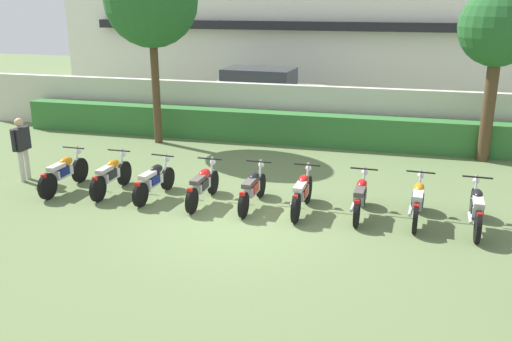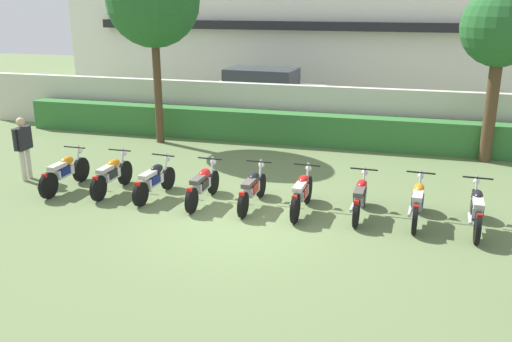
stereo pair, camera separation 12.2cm
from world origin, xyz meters
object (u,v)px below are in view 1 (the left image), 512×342
tree_near_inspector (151,1)px  motorcycle_in_row_8 (476,208)px  motorcycle_in_row_4 (252,188)px  motorcycle_in_row_1 (111,175)px  tree_far_side (499,29)px  motorcycle_in_row_0 (64,172)px  motorcycle_in_row_3 (203,185)px  motorcycle_in_row_7 (418,201)px  motorcycle_in_row_6 (360,197)px  motorcycle_in_row_5 (302,192)px  inspector_person (22,144)px  parked_car (263,93)px  motorcycle_in_row_2 (154,180)px

tree_near_inspector → motorcycle_in_row_8: size_ratio=2.97×
motorcycle_in_row_4 → motorcycle_in_row_1: bearing=91.4°
tree_far_side → motorcycle_in_row_0: (-10.26, -5.40, -3.25)m
motorcycle_in_row_3 → motorcycle_in_row_7: (4.75, 0.12, 0.02)m
motorcycle_in_row_7 → motorcycle_in_row_8: motorcycle_in_row_8 is taller
motorcycle_in_row_8 → motorcycle_in_row_6: bearing=89.3°
motorcycle_in_row_6 → motorcycle_in_row_5: bearing=96.1°
motorcycle_in_row_7 → inspector_person: inspector_person is taller
tree_far_side → motorcycle_in_row_7: tree_far_side is taller
parked_car → tree_near_inspector: (-2.29, -4.88, 3.50)m
tree_near_inspector → tree_far_side: (10.00, 0.46, -0.73)m
parked_car → motorcycle_in_row_6: 10.70m
motorcycle_in_row_4 → motorcycle_in_row_8: (4.73, -0.06, 0.02)m
motorcycle_in_row_8 → motorcycle_in_row_2: bearing=92.2°
motorcycle_in_row_5 → motorcycle_in_row_7: size_ratio=1.00×
motorcycle_in_row_6 → motorcycle_in_row_7: 1.19m
motorcycle_in_row_1 → inspector_person: bearing=84.3°
motorcycle_in_row_2 → motorcycle_in_row_6: (4.79, 0.10, 0.00)m
tree_far_side → motorcycle_in_row_4: (-5.50, -5.30, -3.27)m
motorcycle_in_row_4 → motorcycle_in_row_5: motorcycle_in_row_5 is taller
motorcycle_in_row_5 → parked_car: bearing=20.7°
motorcycle_in_row_6 → inspector_person: 8.61m
tree_near_inspector → motorcycle_in_row_8: (9.22, -4.90, -3.98)m
tree_far_side → motorcycle_in_row_1: tree_far_side is taller
tree_near_inspector → inspector_person: tree_near_inspector is taller
motorcycle_in_row_5 → motorcycle_in_row_8: 3.59m
motorcycle_in_row_0 → motorcycle_in_row_7: 8.34m
motorcycle_in_row_2 → motorcycle_in_row_8: motorcycle_in_row_8 is taller
motorcycle_in_row_4 → motorcycle_in_row_8: bearing=-89.1°
motorcycle_in_row_1 → inspector_person: size_ratio=1.13×
tree_far_side → motorcycle_in_row_4: bearing=-136.1°
inspector_person → tree_near_inspector: bearing=69.4°
motorcycle_in_row_7 → motorcycle_in_row_4: bearing=94.5°
motorcycle_in_row_2 → motorcycle_in_row_6: size_ratio=0.99×
motorcycle_in_row_4 → motorcycle_in_row_7: motorcycle_in_row_7 is taller
parked_car → motorcycle_in_row_4: bearing=-73.7°
motorcycle_in_row_0 → motorcycle_in_row_7: same height
motorcycle_in_row_3 → motorcycle_in_row_6: bearing=-86.4°
motorcycle_in_row_3 → motorcycle_in_row_4: (1.17, 0.07, -0.00)m
motorcycle_in_row_7 → inspector_person: bearing=92.0°
parked_car → motorcycle_in_row_4: 9.97m
motorcycle_in_row_3 → motorcycle_in_row_8: motorcycle_in_row_8 is taller
parked_car → motorcycle_in_row_4: (2.21, -9.71, -0.50)m
tree_far_side → motorcycle_in_row_2: size_ratio=2.69×
tree_far_side → motorcycle_in_row_6: (-3.11, -5.23, -3.27)m
motorcycle_in_row_5 → tree_far_side: bearing=-37.6°
tree_near_inspector → motorcycle_in_row_3: tree_near_inspector is taller
motorcycle_in_row_3 → motorcycle_in_row_6: size_ratio=1.03×
motorcycle_in_row_0 → motorcycle_in_row_8: 9.48m
motorcycle_in_row_3 → inspector_person: (-5.02, 0.39, 0.53)m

